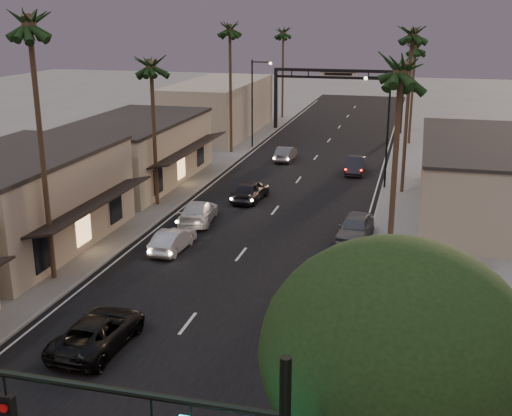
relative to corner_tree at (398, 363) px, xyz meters
The scene contains 27 objects.
ground 34.43m from the corner_tree, 106.23° to the left, with size 200.00×200.00×0.00m, color slate.
road 39.19m from the corner_tree, 104.16° to the left, with size 14.00×120.00×0.02m, color black.
sidewalk_left 48.78m from the corner_tree, 113.07° to the left, with size 5.00×92.00×0.12m, color slate.
sidewalk_right 44.94m from the corner_tree, 89.97° to the left, with size 5.00×92.00×0.12m, color slate.
storefront_mid 29.32m from the corner_tree, 140.47° to the left, with size 8.00×14.00×5.50m, color gray.
storefront_far 41.37m from the corner_tree, 123.05° to the left, with size 8.00×16.00×5.00m, color #B9AB8D.
storefront_dist 61.86m from the corner_tree, 111.33° to the left, with size 8.00×20.00×6.00m, color gray.
building_right 33.05m from the corner_tree, 82.09° to the left, with size 8.00×18.00×5.00m, color gray.
corner_tree is the anchor object (origin of this frame).
arch 63.26m from the corner_tree, 98.62° to the left, with size 15.20×0.40×7.27m.
streetlight_right 37.64m from the corner_tree, 93.89° to the left, with size 2.13×0.30×9.00m.
streetlight_left 53.15m from the corner_tree, 107.97° to the left, with size 2.13×0.30×9.00m.
palm_lb 24.36m from the corner_tree, 141.17° to the left, with size 3.20×3.20×15.20m.
palm_lc 34.09m from the corner_tree, 122.34° to the left, with size 3.20×3.20×12.20m.
palm_ld 51.28m from the corner_tree, 110.81° to the left, with size 3.20×3.20×14.20m.
palm_ra 17.45m from the corner_tree, 93.03° to the left, with size 3.20×3.20×13.20m.
palm_rb 37.12m from the corner_tree, 91.37° to the left, with size 3.20×3.20×14.20m.
palm_rc 56.74m from the corner_tree, 90.89° to the left, with size 3.20×3.20×12.20m.
palm_far 72.96m from the corner_tree, 104.14° to the left, with size 3.20×3.20×13.20m.
oncoming_pickup 15.97m from the corner_tree, 145.06° to the left, with size 2.39×5.18×1.44m, color black.
oncoming_silver 24.87m from the corner_tree, 123.94° to the left, with size 1.42×4.07×1.34m, color #A7A6AC.
oncoming_white 29.65m from the corner_tree, 118.44° to the left, with size 2.04×5.02×1.46m, color silver.
oncoming_dgrey 34.14m from the corner_tree, 110.59° to the left, with size 1.87×4.65×1.59m, color black.
oncoming_grey_far 47.34m from the corner_tree, 104.86° to the left, with size 1.45×4.15×1.37m, color #55555B.
curbside_black 13.61m from the corner_tree, 105.16° to the left, with size 1.88×4.63×1.34m, color black.
curbside_grey 25.44m from the corner_tree, 97.60° to the left, with size 1.91×4.76×1.62m, color #4D4D52.
curbside_far 42.71m from the corner_tree, 96.82° to the left, with size 1.53×4.38×1.44m, color black.
Camera 1 is at (9.56, -5.74, 13.56)m, focal length 45.00 mm.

